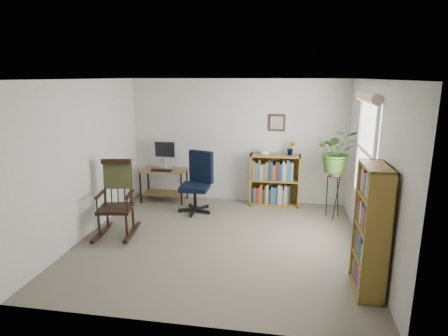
% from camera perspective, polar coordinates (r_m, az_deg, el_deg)
% --- Properties ---
extents(floor, '(4.20, 4.00, 0.00)m').
position_cam_1_polar(floor, '(5.80, -0.66, -11.07)').
color(floor, slate).
rests_on(floor, ground).
extents(ceiling, '(4.20, 4.00, 0.00)m').
position_cam_1_polar(ceiling, '(5.26, -0.73, 13.37)').
color(ceiling, silver).
rests_on(ceiling, ground).
extents(wall_back, '(4.20, 0.00, 2.40)m').
position_cam_1_polar(wall_back, '(7.34, 2.05, 4.08)').
color(wall_back, silver).
rests_on(wall_back, ground).
extents(wall_front, '(4.20, 0.00, 2.40)m').
position_cam_1_polar(wall_front, '(3.54, -6.42, -6.82)').
color(wall_front, silver).
rests_on(wall_front, ground).
extents(wall_left, '(0.00, 4.00, 2.40)m').
position_cam_1_polar(wall_left, '(6.12, -20.43, 1.25)').
color(wall_left, silver).
rests_on(wall_left, ground).
extents(wall_right, '(0.00, 4.00, 2.40)m').
position_cam_1_polar(wall_right, '(5.45, 21.59, -0.32)').
color(wall_right, silver).
rests_on(wall_right, ground).
extents(window, '(0.12, 1.20, 1.50)m').
position_cam_1_polar(window, '(5.69, 20.76, 2.38)').
color(window, white).
rests_on(window, wall_right).
extents(desk, '(0.90, 0.50, 0.65)m').
position_cam_1_polar(desk, '(7.57, -9.10, -2.60)').
color(desk, brown).
rests_on(desk, floor).
extents(monitor, '(0.46, 0.16, 0.56)m').
position_cam_1_polar(monitor, '(7.56, -8.94, 2.10)').
color(monitor, silver).
rests_on(monitor, desk).
extents(keyboard, '(0.40, 0.15, 0.02)m').
position_cam_1_polar(keyboard, '(7.37, -9.49, -0.34)').
color(keyboard, black).
rests_on(keyboard, desk).
extents(office_chair, '(0.79, 0.79, 1.13)m').
position_cam_1_polar(office_chair, '(6.81, -4.49, -2.21)').
color(office_chair, black).
rests_on(office_chair, floor).
extents(rocking_chair, '(0.80, 1.13, 1.20)m').
position_cam_1_polar(rocking_chair, '(6.04, -16.30, -4.48)').
color(rocking_chair, black).
rests_on(rocking_chair, floor).
extents(low_bookshelf, '(0.94, 0.31, 1.00)m').
position_cam_1_polar(low_bookshelf, '(7.27, 7.73, -1.83)').
color(low_bookshelf, olive).
rests_on(low_bookshelf, floor).
extents(tall_bookshelf, '(0.28, 0.66, 1.50)m').
position_cam_1_polar(tall_bookshelf, '(4.58, 21.51, -8.84)').
color(tall_bookshelf, olive).
rests_on(tall_bookshelf, floor).
extents(plant_stand, '(0.30, 0.30, 0.89)m').
position_cam_1_polar(plant_stand, '(6.83, 16.38, -3.74)').
color(plant_stand, black).
rests_on(plant_stand, floor).
extents(spider_plant, '(1.69, 1.88, 1.46)m').
position_cam_1_polar(spider_plant, '(6.59, 17.04, 5.53)').
color(spider_plant, '#345D20').
rests_on(spider_plant, plant_stand).
extents(potted_plant_small, '(0.13, 0.24, 0.11)m').
position_cam_1_polar(potted_plant_small, '(7.15, 10.12, 2.37)').
color(potted_plant_small, '#345D20').
rests_on(potted_plant_small, low_bookshelf).
extents(framed_picture, '(0.32, 0.04, 0.32)m').
position_cam_1_polar(framed_picture, '(7.20, 8.05, 6.85)').
color(framed_picture, black).
rests_on(framed_picture, wall_back).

